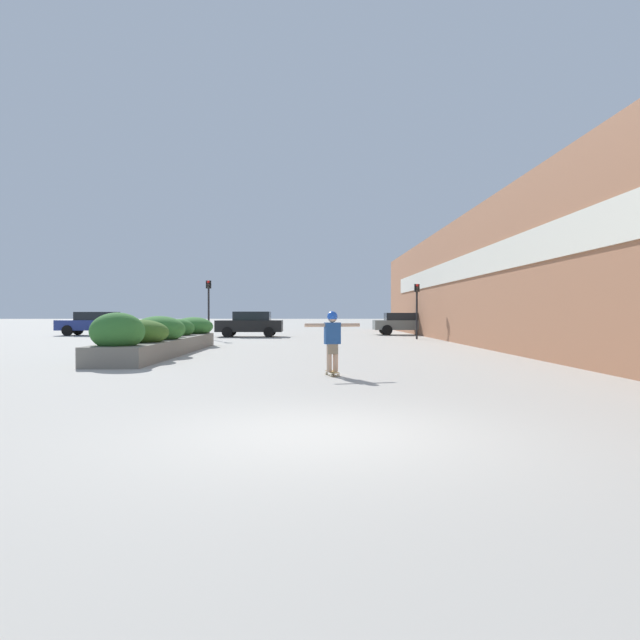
# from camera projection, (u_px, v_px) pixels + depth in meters

# --- Properties ---
(ground_plane) EXTENTS (300.00, 300.00, 0.00)m
(ground_plane) POSITION_uv_depth(u_px,v_px,m) (325.00, 434.00, 7.09)
(ground_plane) COLOR #ADA89E
(building_wall_right) EXTENTS (0.67, 49.58, 6.27)m
(building_wall_right) POSITION_uv_depth(u_px,v_px,m) (465.00, 280.00, 28.15)
(building_wall_right) COLOR #9E6647
(building_wall_right) RESTS_ON ground_plane
(planter_box) EXTENTS (1.83, 11.79, 1.53)m
(planter_box) POSITION_uv_depth(u_px,v_px,m) (164.00, 337.00, 21.04)
(planter_box) COLOR slate
(planter_box) RESTS_ON ground_plane
(skateboard) EXTENTS (0.34, 0.71, 0.10)m
(skateboard) POSITION_uv_depth(u_px,v_px,m) (332.00, 373.00, 13.74)
(skateboard) COLOR olive
(skateboard) RESTS_ON ground_plane
(skateboarder) EXTENTS (1.35, 0.38, 1.46)m
(skateboarder) POSITION_uv_depth(u_px,v_px,m) (332.00, 335.00, 13.73)
(skateboarder) COLOR tan
(skateboarder) RESTS_ON skateboard
(car_leftmost) EXTENTS (4.76, 1.91, 1.60)m
(car_leftmost) POSITION_uv_depth(u_px,v_px,m) (95.00, 323.00, 38.80)
(car_leftmost) COLOR navy
(car_leftmost) RESTS_ON ground_plane
(car_center_left) EXTENTS (4.35, 1.97, 1.54)m
(car_center_left) POSITION_uv_depth(u_px,v_px,m) (404.00, 323.00, 39.93)
(car_center_left) COLOR slate
(car_center_left) RESTS_ON ground_plane
(car_center_right) EXTENTS (3.81, 1.84, 1.35)m
(car_center_right) POSITION_uv_depth(u_px,v_px,m) (545.00, 325.00, 40.15)
(car_center_right) COLOR #BCBCC1
(car_center_right) RESTS_ON ground_plane
(car_rightmost) EXTENTS (4.19, 2.02, 1.62)m
(car_rightmost) POSITION_uv_depth(u_px,v_px,m) (250.00, 324.00, 36.50)
(car_rightmost) COLOR black
(car_rightmost) RESTS_ON ground_plane
(traffic_light_left) EXTENTS (0.28, 0.30, 3.39)m
(traffic_light_left) POSITION_uv_depth(u_px,v_px,m) (209.00, 299.00, 32.78)
(traffic_light_left) COLOR black
(traffic_light_left) RESTS_ON ground_plane
(traffic_light_right) EXTENTS (0.28, 0.30, 3.22)m
(traffic_light_right) POSITION_uv_depth(u_px,v_px,m) (417.00, 301.00, 33.16)
(traffic_light_right) COLOR black
(traffic_light_right) RESTS_ON ground_plane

